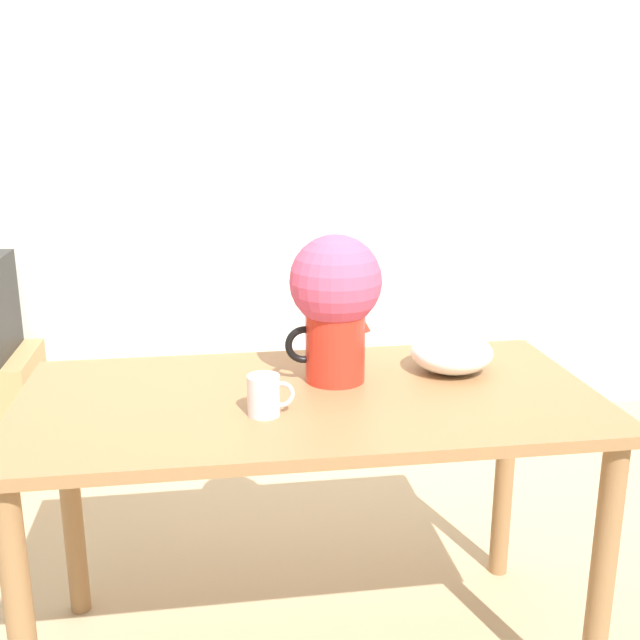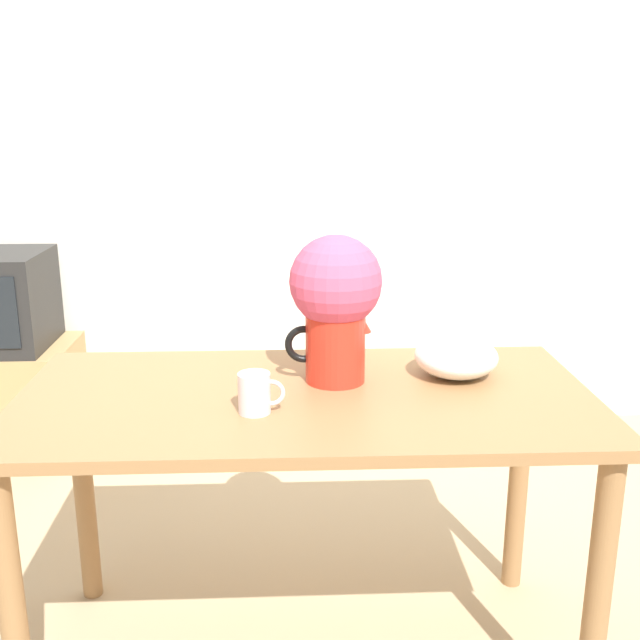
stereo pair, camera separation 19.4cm
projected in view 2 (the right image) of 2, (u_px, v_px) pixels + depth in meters
name	position (u px, v px, depth m)	size (l,w,h in m)	color
wall_back	(290.00, 151.00, 3.37)	(8.00, 0.05, 2.60)	silver
table	(306.00, 435.00, 1.92)	(1.46, 0.73, 0.78)	olive
flower_vase	(336.00, 298.00, 1.93)	(0.25, 0.24, 0.39)	red
coffee_mug	(256.00, 393.00, 1.76)	(0.11, 0.08, 0.10)	silver
white_bowl	(456.00, 356.00, 2.01)	(0.22, 0.22, 0.11)	white
tv_stand	(6.00, 400.00, 3.29)	(0.61, 0.45, 0.50)	tan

